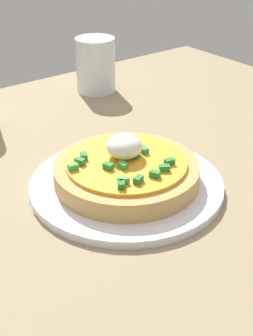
% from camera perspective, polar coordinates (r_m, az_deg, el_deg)
% --- Properties ---
extents(dining_table, '(1.15, 0.73, 0.02)m').
position_cam_1_polar(dining_table, '(0.70, -6.12, -0.42)').
color(dining_table, '#948260').
rests_on(dining_table, ground).
extents(plate, '(0.26, 0.26, 0.01)m').
position_cam_1_polar(plate, '(0.63, 0.00, -2.00)').
color(plate, white).
rests_on(plate, dining_table).
extents(pizza, '(0.19, 0.19, 0.06)m').
position_cam_1_polar(pizza, '(0.62, -0.02, -0.23)').
color(pizza, tan).
rests_on(pizza, plate).
extents(cup_far, '(0.08, 0.08, 0.11)m').
position_cam_1_polar(cup_far, '(0.95, -3.77, 12.04)').
color(cup_far, silver).
rests_on(cup_far, dining_table).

